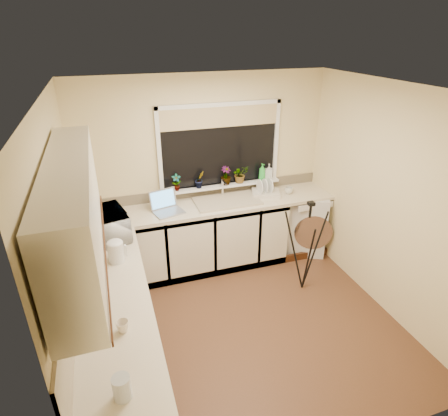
# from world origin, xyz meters

# --- Properties ---
(floor) EXTENTS (3.20, 3.20, 0.00)m
(floor) POSITION_xyz_m (0.00, 0.00, 0.00)
(floor) COLOR brown
(floor) RESTS_ON ground
(ceiling) EXTENTS (3.20, 3.20, 0.00)m
(ceiling) POSITION_xyz_m (0.00, 0.00, 2.45)
(ceiling) COLOR white
(ceiling) RESTS_ON ground
(wall_back) EXTENTS (3.20, 0.00, 3.20)m
(wall_back) POSITION_xyz_m (0.00, 1.50, 1.23)
(wall_back) COLOR beige
(wall_back) RESTS_ON ground
(wall_front) EXTENTS (3.20, 0.00, 3.20)m
(wall_front) POSITION_xyz_m (0.00, -1.50, 1.23)
(wall_front) COLOR beige
(wall_front) RESTS_ON ground
(wall_left) EXTENTS (0.00, 3.00, 3.00)m
(wall_left) POSITION_xyz_m (-1.60, 0.00, 1.23)
(wall_left) COLOR beige
(wall_left) RESTS_ON ground
(wall_right) EXTENTS (0.00, 3.00, 3.00)m
(wall_right) POSITION_xyz_m (1.60, 0.00, 1.23)
(wall_right) COLOR beige
(wall_right) RESTS_ON ground
(base_cabinet_back) EXTENTS (2.55, 0.60, 0.86)m
(base_cabinet_back) POSITION_xyz_m (-0.33, 1.20, 0.43)
(base_cabinet_back) COLOR silver
(base_cabinet_back) RESTS_ON floor
(base_cabinet_left) EXTENTS (0.54, 2.40, 0.86)m
(base_cabinet_left) POSITION_xyz_m (-1.30, -0.30, 0.43)
(base_cabinet_left) COLOR silver
(base_cabinet_left) RESTS_ON floor
(worktop_back) EXTENTS (3.20, 0.60, 0.04)m
(worktop_back) POSITION_xyz_m (0.00, 1.20, 0.88)
(worktop_back) COLOR beige
(worktop_back) RESTS_ON base_cabinet_back
(worktop_left) EXTENTS (0.60, 2.40, 0.04)m
(worktop_left) POSITION_xyz_m (-1.30, -0.30, 0.88)
(worktop_left) COLOR beige
(worktop_left) RESTS_ON base_cabinet_left
(upper_cabinet) EXTENTS (0.28, 1.90, 0.70)m
(upper_cabinet) POSITION_xyz_m (-1.44, -0.45, 1.80)
(upper_cabinet) COLOR silver
(upper_cabinet) RESTS_ON wall_left
(splashback_left) EXTENTS (0.02, 2.40, 0.45)m
(splashback_left) POSITION_xyz_m (-1.59, -0.30, 1.12)
(splashback_left) COLOR beige
(splashback_left) RESTS_ON wall_left
(splashback_back) EXTENTS (3.20, 0.02, 0.14)m
(splashback_back) POSITION_xyz_m (0.00, 1.49, 0.97)
(splashback_back) COLOR beige
(splashback_back) RESTS_ON wall_back
(window_glass) EXTENTS (1.50, 0.02, 1.00)m
(window_glass) POSITION_xyz_m (0.20, 1.49, 1.55)
(window_glass) COLOR black
(window_glass) RESTS_ON wall_back
(window_blind) EXTENTS (1.50, 0.02, 0.25)m
(window_blind) POSITION_xyz_m (0.20, 1.46, 1.92)
(window_blind) COLOR tan
(window_blind) RESTS_ON wall_back
(windowsill) EXTENTS (1.60, 0.14, 0.03)m
(windowsill) POSITION_xyz_m (0.20, 1.43, 1.04)
(windowsill) COLOR white
(windowsill) RESTS_ON wall_back
(sink) EXTENTS (0.82, 0.46, 0.03)m
(sink) POSITION_xyz_m (0.20, 1.20, 0.91)
(sink) COLOR tan
(sink) RESTS_ON worktop_back
(faucet) EXTENTS (0.03, 0.03, 0.24)m
(faucet) POSITION_xyz_m (0.20, 1.38, 1.02)
(faucet) COLOR silver
(faucet) RESTS_ON worktop_back
(washing_machine) EXTENTS (0.80, 0.79, 0.87)m
(washing_machine) POSITION_xyz_m (1.33, 1.21, 0.43)
(washing_machine) COLOR silver
(washing_machine) RESTS_ON floor
(laptop) EXTENTS (0.41, 0.38, 0.25)m
(laptop) POSITION_xyz_m (-0.58, 1.18, 0.97)
(laptop) COLOR gray
(laptop) RESTS_ON worktop_back
(kettle) EXTENTS (0.15, 0.15, 0.20)m
(kettle) POSITION_xyz_m (-1.23, 0.26, 1.00)
(kettle) COLOR silver
(kettle) RESTS_ON worktop_left
(dish_rack) EXTENTS (0.43, 0.38, 0.05)m
(dish_rack) POSITION_xyz_m (0.76, 1.25, 0.93)
(dish_rack) COLOR beige
(dish_rack) RESTS_ON worktop_back
(tripod) EXTENTS (0.68, 0.68, 1.17)m
(tripod) POSITION_xyz_m (0.90, 0.35, 0.58)
(tripod) COLOR black
(tripod) RESTS_ON floor
(glass_jug) EXTENTS (0.11, 0.11, 0.16)m
(glass_jug) POSITION_xyz_m (-1.29, -1.25, 0.98)
(glass_jug) COLOR #B8BEC3
(glass_jug) RESTS_ON worktop_left
(steel_jar) EXTENTS (0.08, 0.08, 0.10)m
(steel_jar) POSITION_xyz_m (-1.37, -0.17, 0.95)
(steel_jar) COLOR silver
(steel_jar) RESTS_ON worktop_left
(microwave) EXTENTS (0.47, 0.60, 0.29)m
(microwave) POSITION_xyz_m (-1.27, 0.75, 1.05)
(microwave) COLOR white
(microwave) RESTS_ON worktop_left
(plant_a) EXTENTS (0.12, 0.09, 0.22)m
(plant_a) POSITION_xyz_m (-0.40, 1.42, 1.16)
(plant_a) COLOR #999999
(plant_a) RESTS_ON windowsill
(plant_b) EXTENTS (0.14, 0.13, 0.22)m
(plant_b) POSITION_xyz_m (-0.10, 1.42, 1.16)
(plant_b) COLOR #999999
(plant_b) RESTS_ON windowsill
(plant_c) EXTENTS (0.17, 0.17, 0.24)m
(plant_c) POSITION_xyz_m (0.26, 1.43, 1.17)
(plant_c) COLOR #999999
(plant_c) RESTS_ON windowsill
(plant_d) EXTENTS (0.23, 0.21, 0.24)m
(plant_d) POSITION_xyz_m (0.46, 1.43, 1.17)
(plant_d) COLOR #999999
(plant_d) RESTS_ON windowsill
(soap_bottle_green) EXTENTS (0.11, 0.11, 0.24)m
(soap_bottle_green) POSITION_xyz_m (0.76, 1.40, 1.17)
(soap_bottle_green) COLOR green
(soap_bottle_green) RESTS_ON windowsill
(soap_bottle_clear) EXTENTS (0.13, 0.13, 0.21)m
(soap_bottle_clear) POSITION_xyz_m (0.87, 1.42, 1.16)
(soap_bottle_clear) COLOR #999999
(soap_bottle_clear) RESTS_ON windowsill
(cup_back) EXTENTS (0.12, 0.12, 0.09)m
(cup_back) POSITION_xyz_m (1.07, 1.19, 0.94)
(cup_back) COLOR beige
(cup_back) RESTS_ON worktop_back
(cup_left) EXTENTS (0.13, 0.13, 0.09)m
(cup_left) POSITION_xyz_m (-1.25, -0.70, 0.94)
(cup_left) COLOR beige
(cup_left) RESTS_ON worktop_left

